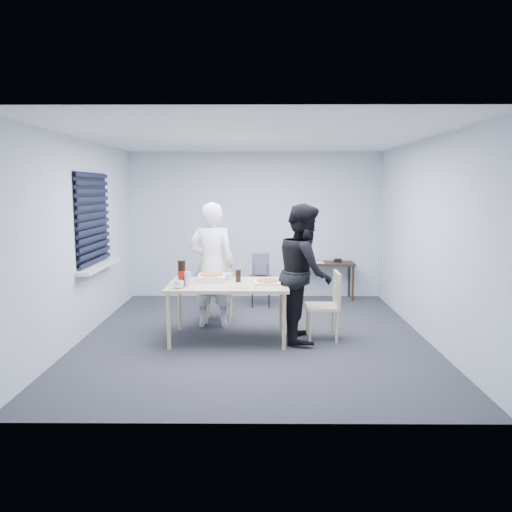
{
  "coord_description": "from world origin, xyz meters",
  "views": [
    {
      "loc": [
        0.07,
        -6.46,
        1.96
      ],
      "look_at": [
        0.03,
        0.1,
        1.07
      ],
      "focal_mm": 35.0,
      "sensor_mm": 36.0,
      "label": 1
    }
  ],
  "objects_px": {
    "person_white": "(212,265)",
    "side_table": "(326,267)",
    "chair_far": "(219,286)",
    "soda_bottle": "(182,274)",
    "mug_b": "(229,276)",
    "dining_table": "(228,288)",
    "chair_right": "(329,301)",
    "person_black": "(304,273)",
    "stool": "(261,283)",
    "mug_a": "(179,284)",
    "backpack": "(261,265)"
  },
  "relations": [
    {
      "from": "side_table",
      "to": "mug_a",
      "type": "height_order",
      "value": "mug_a"
    },
    {
      "from": "side_table",
      "to": "mug_a",
      "type": "distance_m",
      "value": 3.5
    },
    {
      "from": "dining_table",
      "to": "person_white",
      "type": "bearing_deg",
      "value": 113.06
    },
    {
      "from": "dining_table",
      "to": "soda_bottle",
      "type": "distance_m",
      "value": 0.63
    },
    {
      "from": "person_white",
      "to": "stool",
      "type": "bearing_deg",
      "value": -120.08
    },
    {
      "from": "chair_far",
      "to": "mug_b",
      "type": "xyz_separation_m",
      "value": [
        0.2,
        -0.75,
        0.28
      ]
    },
    {
      "from": "chair_right",
      "to": "mug_a",
      "type": "distance_m",
      "value": 1.94
    },
    {
      "from": "chair_far",
      "to": "chair_right",
      "type": "distance_m",
      "value": 1.8
    },
    {
      "from": "chair_right",
      "to": "mug_b",
      "type": "height_order",
      "value": "chair_right"
    },
    {
      "from": "side_table",
      "to": "mug_b",
      "type": "distance_m",
      "value": 2.68
    },
    {
      "from": "side_table",
      "to": "backpack",
      "type": "height_order",
      "value": "backpack"
    },
    {
      "from": "chair_right",
      "to": "stool",
      "type": "xyz_separation_m",
      "value": [
        -0.88,
        1.82,
        -0.12
      ]
    },
    {
      "from": "dining_table",
      "to": "stool",
      "type": "relative_size",
      "value": 3.06
    },
    {
      "from": "dining_table",
      "to": "chair_far",
      "type": "distance_m",
      "value": 1.04
    },
    {
      "from": "person_black",
      "to": "soda_bottle",
      "type": "height_order",
      "value": "person_black"
    },
    {
      "from": "side_table",
      "to": "backpack",
      "type": "relative_size",
      "value": 2.48
    },
    {
      "from": "chair_far",
      "to": "person_black",
      "type": "bearing_deg",
      "value": -40.19
    },
    {
      "from": "person_black",
      "to": "side_table",
      "type": "bearing_deg",
      "value": -13.98
    },
    {
      "from": "mug_a",
      "to": "soda_bottle",
      "type": "distance_m",
      "value": 0.21
    },
    {
      "from": "chair_right",
      "to": "backpack",
      "type": "relative_size",
      "value": 2.23
    },
    {
      "from": "mug_b",
      "to": "mug_a",
      "type": "bearing_deg",
      "value": -134.68
    },
    {
      "from": "person_black",
      "to": "soda_bottle",
      "type": "bearing_deg",
      "value": 95.74
    },
    {
      "from": "person_white",
      "to": "chair_far",
      "type": "bearing_deg",
      "value": -101.02
    },
    {
      "from": "side_table",
      "to": "backpack",
      "type": "xyz_separation_m",
      "value": [
        -1.16,
        -0.59,
        0.11
      ]
    },
    {
      "from": "chair_far",
      "to": "chair_right",
      "type": "height_order",
      "value": "same"
    },
    {
      "from": "stool",
      "to": "backpack",
      "type": "height_order",
      "value": "backpack"
    },
    {
      "from": "person_white",
      "to": "side_table",
      "type": "relative_size",
      "value": 1.79
    },
    {
      "from": "person_white",
      "to": "side_table",
      "type": "distance_m",
      "value": 2.59
    },
    {
      "from": "person_white",
      "to": "mug_b",
      "type": "xyz_separation_m",
      "value": [
        0.27,
        -0.38,
        -0.1
      ]
    },
    {
      "from": "stool",
      "to": "backpack",
      "type": "relative_size",
      "value": 1.25
    },
    {
      "from": "chair_far",
      "to": "side_table",
      "type": "bearing_deg",
      "value": 38.39
    },
    {
      "from": "chair_far",
      "to": "side_table",
      "type": "distance_m",
      "value": 2.27
    },
    {
      "from": "chair_far",
      "to": "soda_bottle",
      "type": "distance_m",
      "value": 1.27
    },
    {
      "from": "backpack",
      "to": "soda_bottle",
      "type": "bearing_deg",
      "value": -130.09
    },
    {
      "from": "person_black",
      "to": "mug_b",
      "type": "xyz_separation_m",
      "value": [
        -0.98,
        0.25,
        -0.1
      ]
    },
    {
      "from": "chair_right",
      "to": "person_black",
      "type": "distance_m",
      "value": 0.49
    },
    {
      "from": "mug_a",
      "to": "side_table",
      "type": "bearing_deg",
      "value": 51.76
    },
    {
      "from": "dining_table",
      "to": "mug_a",
      "type": "relative_size",
      "value": 12.42
    },
    {
      "from": "side_table",
      "to": "soda_bottle",
      "type": "xyz_separation_m",
      "value": [
        -2.15,
        -2.56,
        0.32
      ]
    },
    {
      "from": "chair_right",
      "to": "mug_b",
      "type": "xyz_separation_m",
      "value": [
        -1.31,
        0.24,
        0.28
      ]
    },
    {
      "from": "stool",
      "to": "backpack",
      "type": "xyz_separation_m",
      "value": [
        -0.0,
        -0.01,
        0.3
      ]
    },
    {
      "from": "dining_table",
      "to": "soda_bottle",
      "type": "relative_size",
      "value": 4.79
    },
    {
      "from": "dining_table",
      "to": "backpack",
      "type": "bearing_deg",
      "value": 76.93
    },
    {
      "from": "mug_a",
      "to": "soda_bottle",
      "type": "relative_size",
      "value": 0.39
    },
    {
      "from": "person_black",
      "to": "soda_bottle",
      "type": "xyz_separation_m",
      "value": [
        -1.55,
        -0.16,
        0.01
      ]
    },
    {
      "from": "chair_far",
      "to": "stool",
      "type": "relative_size",
      "value": 1.79
    },
    {
      "from": "mug_b",
      "to": "person_white",
      "type": "bearing_deg",
      "value": 125.68
    },
    {
      "from": "backpack",
      "to": "soda_bottle",
      "type": "relative_size",
      "value": 1.25
    },
    {
      "from": "stool",
      "to": "backpack",
      "type": "distance_m",
      "value": 0.3
    },
    {
      "from": "side_table",
      "to": "stool",
      "type": "height_order",
      "value": "side_table"
    }
  ]
}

